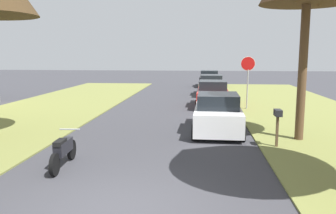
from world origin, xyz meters
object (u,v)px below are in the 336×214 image
Objects in this scene: stop_sign_far at (248,71)px; parked_sedan_white at (217,114)px; parked_sedan_black at (209,79)px; curbside_mailbox at (278,117)px; parked_sedan_tan at (211,86)px; parked_sedan_red at (213,95)px; parked_motorcycle at (63,150)px.

stop_sign_far is 0.67× the size of parked_sedan_white.
curbside_mailbox is at bearing -85.43° from parked_sedan_black.
parked_sedan_black is 22.48m from curbside_mailbox.
parked_sedan_white is 3.50× the size of curbside_mailbox.
curbside_mailbox is (1.89, -2.41, 0.33)m from parked_sedan_white.
parked_sedan_tan is 1.00× the size of parked_sedan_black.
parked_sedan_black is (0.10, 19.99, 0.00)m from parked_sedan_white.
parked_sedan_black is (-1.83, 14.13, -1.47)m from stop_sign_far.
stop_sign_far reaches higher than parked_sedan_white.
stop_sign_far is at bearing 71.77° from parked_sedan_white.
parked_sedan_tan and parked_sedan_black have the same top height.
parked_sedan_red is (0.02, 6.89, 0.00)m from parked_sedan_white.
parked_motorcycle is at bearing -100.41° from parked_sedan_black.
curbside_mailbox is (6.39, 2.65, 0.57)m from parked_motorcycle.
stop_sign_far is 0.67× the size of parked_sedan_black.
parked_sedan_red and parked_sedan_tan have the same top height.
parked_sedan_white is at bearing -90.42° from parked_sedan_tan.
parked_sedan_tan reaches higher than curbside_mailbox.
parked_sedan_black is at bearing 97.39° from stop_sign_far.
stop_sign_far reaches higher than parked_sedan_tan.
parked_motorcycle is (-4.52, -11.95, -0.24)m from parked_sedan_red.
parked_motorcycle is 6.94m from curbside_mailbox.
parked_sedan_white and parked_sedan_tan have the same top height.
stop_sign_far reaches higher than parked_motorcycle.
parked_sedan_red is at bearing -90.35° from parked_sedan_black.
parked_motorcycle is at bearing -120.51° from stop_sign_far.
parked_motorcycle is (-6.44, -10.92, -1.71)m from stop_sign_far.
curbside_mailbox is at bearing -78.63° from parked_sedan_red.
stop_sign_far is 8.35m from curbside_mailbox.
parked_sedan_white is 2.16× the size of parked_motorcycle.
curbside_mailbox is at bearing -83.28° from parked_sedan_tan.
parked_sedan_tan reaches higher than parked_motorcycle.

